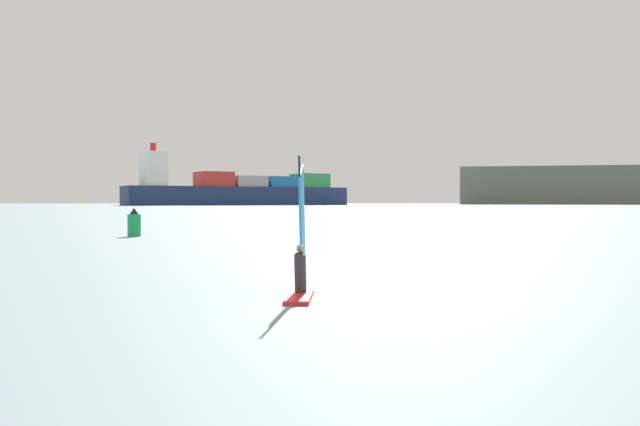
# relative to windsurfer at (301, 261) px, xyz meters

# --- Properties ---
(ground_plane) EXTENTS (4000.00, 4000.00, 0.00)m
(ground_plane) POSITION_rel_windsurfer_xyz_m (2.95, -0.18, -0.99)
(ground_plane) COLOR gray
(windsurfer) EXTENTS (0.70, 3.74, 3.97)m
(windsurfer) POSITION_rel_windsurfer_xyz_m (0.00, 0.00, 0.00)
(windsurfer) COLOR red
(windsurfer) RESTS_ON ground_plane
(cargo_ship) EXTENTS (154.46, 109.15, 42.59)m
(cargo_ship) POSITION_rel_windsurfer_xyz_m (-89.23, 500.51, 9.92)
(cargo_ship) COLOR navy
(cargo_ship) RESTS_ON ground_plane
(channel_buoy) EXTENTS (0.99, 0.99, 2.16)m
(channel_buoy) POSITION_rel_windsurfer_xyz_m (-15.48, 33.61, -0.02)
(channel_buoy) COLOR #19994C
(channel_buoy) RESTS_ON ground_plane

